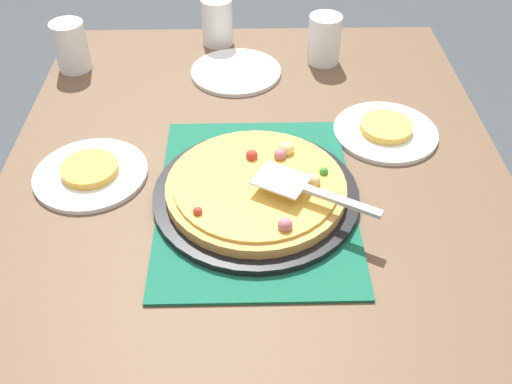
{
  "coord_description": "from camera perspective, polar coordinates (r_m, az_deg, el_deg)",
  "views": [
    {
      "loc": [
        0.79,
        -0.02,
        1.48
      ],
      "look_at": [
        0.0,
        0.0,
        0.77
      ],
      "focal_mm": 40.4,
      "sensor_mm": 36.0,
      "label": 1
    }
  ],
  "objects": [
    {
      "name": "cup_corner",
      "position": [
        1.48,
        6.78,
        14.77
      ],
      "size": [
        0.08,
        0.08,
        0.12
      ],
      "primitive_type": "cylinder",
      "color": "white",
      "rests_on": "dining_table"
    },
    {
      "name": "served_slice_right",
      "position": [
        1.25,
        12.77,
        6.3
      ],
      "size": [
        0.11,
        0.11,
        0.02
      ],
      "primitive_type": "cylinder",
      "color": "#EAB747",
      "rests_on": "plate_far_right"
    },
    {
      "name": "pizza",
      "position": [
        1.05,
        0.09,
        0.56
      ],
      "size": [
        0.33,
        0.33,
        0.05
      ],
      "color": "tan",
      "rests_on": "pizza_pan"
    },
    {
      "name": "cup_near",
      "position": [
        1.56,
        -3.86,
        16.49
      ],
      "size": [
        0.08,
        0.08,
        0.12
      ],
      "primitive_type": "cylinder",
      "color": "white",
      "rests_on": "dining_table"
    },
    {
      "name": "placemat",
      "position": [
        1.07,
        0.0,
        -0.68
      ],
      "size": [
        0.48,
        0.36,
        0.01
      ],
      "primitive_type": "cube",
      "color": "#145B42",
      "rests_on": "dining_table"
    },
    {
      "name": "dining_table",
      "position": [
        1.15,
        0.0,
        -4.81
      ],
      "size": [
        1.4,
        1.0,
        0.75
      ],
      "color": "brown",
      "rests_on": "ground_plane"
    },
    {
      "name": "plate_near_left",
      "position": [
        1.16,
        -16.03,
        1.72
      ],
      "size": [
        0.22,
        0.22,
        0.01
      ],
      "primitive_type": "cylinder",
      "color": "white",
      "rests_on": "dining_table"
    },
    {
      "name": "pizza_server",
      "position": [
        0.99,
        4.96,
        0.36
      ],
      "size": [
        0.15,
        0.22,
        0.01
      ],
      "color": "silver",
      "rests_on": "pizza"
    },
    {
      "name": "plate_far_right",
      "position": [
        1.26,
        12.68,
        5.82
      ],
      "size": [
        0.22,
        0.22,
        0.01
      ],
      "primitive_type": "cylinder",
      "color": "white",
      "rests_on": "dining_table"
    },
    {
      "name": "plate_side",
      "position": [
        1.44,
        -1.99,
        11.81
      ],
      "size": [
        0.22,
        0.22,
        0.01
      ],
      "primitive_type": "cylinder",
      "color": "white",
      "rests_on": "dining_table"
    },
    {
      "name": "cup_far",
      "position": [
        1.5,
        -17.86,
        13.57
      ],
      "size": [
        0.08,
        0.08,
        0.12
      ],
      "primitive_type": "cylinder",
      "color": "white",
      "rests_on": "dining_table"
    },
    {
      "name": "pizza_pan",
      "position": [
        1.06,
        0.0,
        -0.28
      ],
      "size": [
        0.38,
        0.38,
        0.01
      ],
      "primitive_type": "cylinder",
      "color": "black",
      "rests_on": "placemat"
    },
    {
      "name": "served_slice_left",
      "position": [
        1.16,
        -16.15,
        2.21
      ],
      "size": [
        0.11,
        0.11,
        0.02
      ],
      "primitive_type": "cylinder",
      "color": "gold",
      "rests_on": "plate_near_left"
    }
  ]
}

